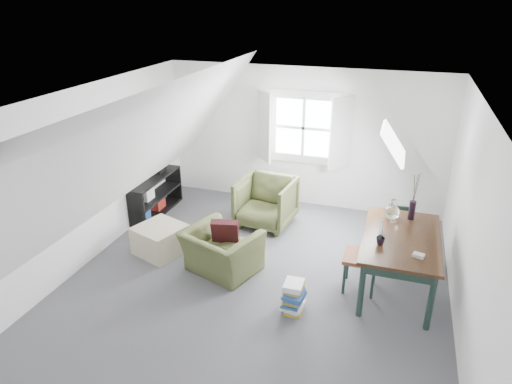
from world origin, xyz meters
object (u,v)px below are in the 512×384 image
(ottoman, at_px, (160,239))
(dining_chair_near, at_px, (365,257))
(armchair_far, at_px, (266,224))
(dining_chair_far, at_px, (398,225))
(media_shelf, at_px, (152,198))
(dining_table, at_px, (401,244))
(magazine_stack, at_px, (294,297))
(armchair_near, at_px, (222,270))

(ottoman, relative_size, dining_chair_near, 0.68)
(armchair_far, xyz_separation_m, dining_chair_far, (2.13, -0.17, 0.41))
(dining_chair_far, distance_m, dining_chair_near, 1.28)
(dining_chair_near, bearing_deg, media_shelf, -104.92)
(dining_table, bearing_deg, armchair_far, 149.43)
(armchair_far, relative_size, dining_table, 0.57)
(media_shelf, bearing_deg, magazine_stack, -30.77)
(dining_table, relative_size, dining_chair_near, 1.67)
(dining_chair_far, height_order, media_shelf, dining_chair_far)
(armchair_near, distance_m, armchair_far, 1.57)
(armchair_near, relative_size, dining_chair_near, 1.01)
(dining_chair_near, relative_size, media_shelf, 0.71)
(dining_table, distance_m, magazine_stack, 1.54)
(ottoman, relative_size, dining_table, 0.41)
(dining_chair_far, relative_size, media_shelf, 0.59)
(dining_chair_far, height_order, dining_chair_near, dining_chair_near)
(ottoman, bearing_deg, magazine_stack, -18.37)
(armchair_near, xyz_separation_m, armchair_far, (0.17, 1.56, 0.00))
(dining_table, bearing_deg, dining_chair_far, 91.68)
(armchair_far, bearing_deg, dining_chair_near, -31.98)
(magazine_stack, bearing_deg, armchair_near, 154.43)
(armchair_near, distance_m, media_shelf, 2.30)
(dining_chair_far, xyz_separation_m, magazine_stack, (-1.13, -1.95, -0.21))
(armchair_near, relative_size, armchair_far, 1.06)
(media_shelf, bearing_deg, dining_table, -12.51)
(armchair_near, xyz_separation_m, dining_chair_far, (2.31, 1.39, 0.41))
(media_shelf, distance_m, magazine_stack, 3.57)
(armchair_near, distance_m, magazine_stack, 1.32)
(magazine_stack, bearing_deg, dining_table, 36.39)
(armchair_near, bearing_deg, magazine_stack, 174.01)
(armchair_far, relative_size, magazine_stack, 2.27)
(dining_chair_near, height_order, magazine_stack, dining_chair_near)
(dining_table, distance_m, dining_chair_far, 1.12)
(ottoman, relative_size, media_shelf, 0.48)
(armchair_near, bearing_deg, ottoman, 9.84)
(ottoman, distance_m, dining_chair_near, 3.01)
(armchair_near, height_order, ottoman, ottoman)
(ottoman, xyz_separation_m, magazine_stack, (2.25, -0.75, -0.02))
(dining_chair_near, bearing_deg, ottoman, -88.40)
(dining_table, relative_size, media_shelf, 1.19)
(armchair_far, relative_size, ottoman, 1.39)
(dining_table, height_order, dining_chair_far, dining_table)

